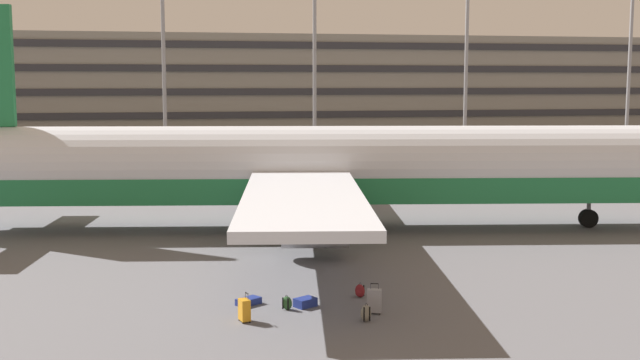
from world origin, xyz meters
The scene contains 14 objects.
ground_plane centered at (0.00, 0.00, 0.00)m, with size 600.00×600.00×0.00m, color #5B5B60.
terminal_structure centered at (0.00, 52.51, 6.04)m, with size 130.61×16.78×12.07m.
airliner centered at (-1.24, -1.50, 2.93)m, with size 40.60×33.00×10.64m.
light_mast_center_left centered at (-8.21, 36.89, 12.49)m, with size 1.80×0.50×21.61m.
light_mast_center_right centered at (5.99, 36.89, 11.95)m, with size 1.80×0.50×20.55m.
light_mast_right centered at (21.35, 36.89, 11.71)m, with size 1.80×0.50×20.09m.
light_mast_far_right centered at (39.26, 36.89, 12.08)m, with size 1.80×0.50×20.82m.
suitcase_navy centered at (-3.86, -14.53, 0.14)m, with size 0.79×0.72×0.28m.
suitcase_large centered at (-5.92, -15.77, 0.37)m, with size 0.36×0.45×0.88m.
suitcase_teal centered at (-5.61, -13.96, 0.11)m, with size 0.89×0.80×0.21m.
suitcase_upright centered at (-1.91, -15.69, 0.41)m, with size 0.49×0.37×0.94m.
backpack_laid_flat centered at (-2.36, -16.43, 0.25)m, with size 0.32×0.29×0.57m.
backpack_red centered at (-1.91, -13.81, 0.21)m, with size 0.39×0.38×0.49m.
backpack_scuffed centered at (-4.48, -14.77, 0.21)m, with size 0.39×0.38×0.49m.
Camera 1 is at (-8.05, -38.72, 7.12)m, focal length 44.59 mm.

